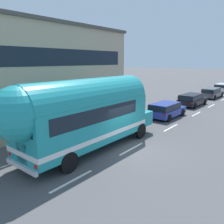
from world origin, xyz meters
The scene contains 7 objects.
ground_plane centered at (0.00, 0.00, 0.00)m, with size 300.00×300.00×0.00m, color #4C4C4F.
lane_markings centered at (-2.58, 12.72, 0.00)m, with size 3.80×80.00×0.01m.
painted_bus centered at (-1.85, -1.83, 2.30)m, with size 2.69×10.77×4.12m.
car_lead centered at (-1.76, 8.52, 0.79)m, with size 2.12×4.32×1.37m.
car_second centered at (-1.84, 15.54, 0.80)m, with size 2.13×4.71×1.37m.
car_third centered at (-1.67, 23.07, 0.79)m, with size 2.04×4.86×1.37m.
car_fourth centered at (-2.07, 30.91, 0.80)m, with size 1.98×4.68×1.37m.
Camera 1 is at (6.86, -10.42, 5.05)m, focal length 36.58 mm.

